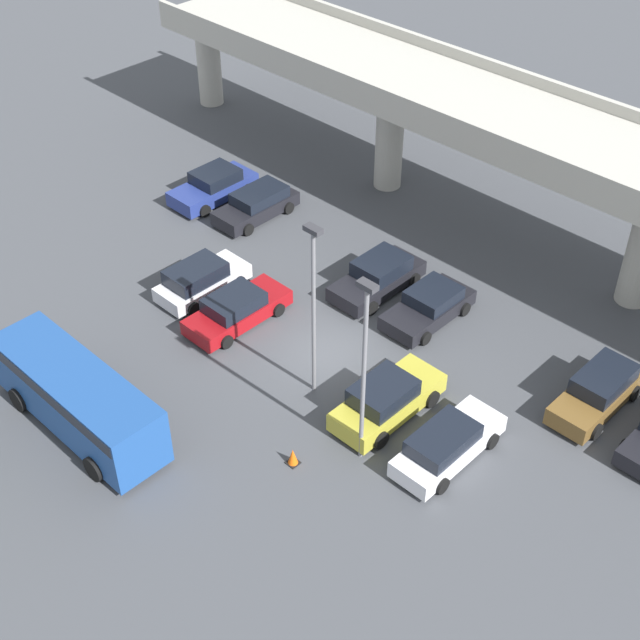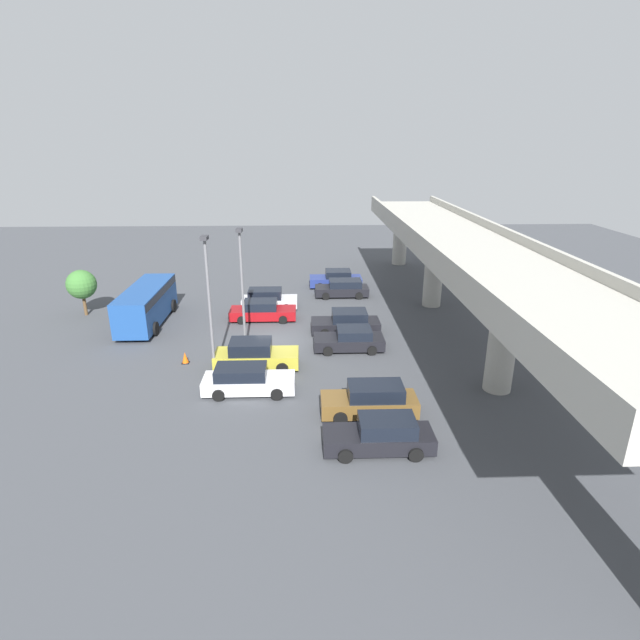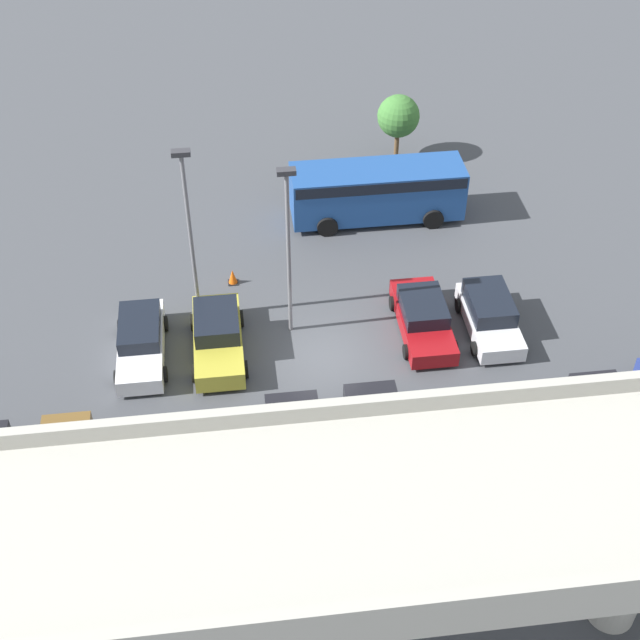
# 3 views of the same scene
# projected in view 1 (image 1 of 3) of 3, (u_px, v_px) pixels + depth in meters

# --- Properties ---
(ground_plane) EXTENTS (95.68, 95.68, 0.00)m
(ground_plane) POSITION_uv_depth(u_px,v_px,m) (327.00, 353.00, 37.14)
(ground_plane) COLOR #424449
(highway_overpass) EXTENTS (44.77, 6.37, 7.16)m
(highway_overpass) POSITION_uv_depth(u_px,v_px,m) (513.00, 132.00, 40.33)
(highway_overpass) COLOR #ADAAA0
(highway_overpass) RESTS_ON ground_plane
(parked_car_0) EXTENTS (2.26, 4.67, 1.55)m
(parked_car_0) POSITION_uv_depth(u_px,v_px,m) (214.00, 186.00, 46.31)
(parked_car_0) COLOR navy
(parked_car_0) RESTS_ON ground_plane
(parked_car_1) EXTENTS (2.09, 4.50, 1.45)m
(parked_car_1) POSITION_uv_depth(u_px,v_px,m) (257.00, 204.00, 44.96)
(parked_car_1) COLOR black
(parked_car_1) RESTS_ON ground_plane
(parked_car_2) EXTENTS (2.09, 4.34, 1.55)m
(parked_car_2) POSITION_uv_depth(u_px,v_px,m) (201.00, 280.00, 39.92)
(parked_car_2) COLOR silver
(parked_car_2) RESTS_ON ground_plane
(parked_car_3) EXTENTS (2.14, 4.85, 1.46)m
(parked_car_3) POSITION_uv_depth(u_px,v_px,m) (237.00, 309.00, 38.35)
(parked_car_3) COLOR maroon
(parked_car_3) RESTS_ON ground_plane
(parked_car_4) EXTENTS (2.21, 4.70, 1.57)m
(parked_car_4) POSITION_uv_depth(u_px,v_px,m) (378.00, 276.00, 40.13)
(parked_car_4) COLOR black
(parked_car_4) RESTS_ON ground_plane
(parked_car_5) EXTENTS (2.21, 4.42, 1.42)m
(parked_car_5) POSITION_uv_depth(u_px,v_px,m) (429.00, 306.00, 38.56)
(parked_car_5) COLOR black
(parked_car_5) RESTS_ON ground_plane
(parked_car_6) EXTENTS (2.16, 4.86, 1.69)m
(parked_car_6) POSITION_uv_depth(u_px,v_px,m) (387.00, 399.00, 33.88)
(parked_car_6) COLOR gold
(parked_car_6) RESTS_ON ground_plane
(parked_car_7) EXTENTS (2.00, 4.80, 1.49)m
(parked_car_7) POSITION_uv_depth(u_px,v_px,m) (447.00, 444.00, 32.19)
(parked_car_7) COLOR silver
(parked_car_7) RESTS_ON ground_plane
(parked_car_8) EXTENTS (2.00, 4.62, 1.63)m
(parked_car_8) POSITION_uv_depth(u_px,v_px,m) (599.00, 391.00, 34.25)
(parked_car_8) COLOR brown
(parked_car_8) RESTS_ON ground_plane
(shuttle_bus) EXTENTS (8.10, 2.67, 2.68)m
(shuttle_bus) POSITION_uv_depth(u_px,v_px,m) (77.00, 395.00, 32.90)
(shuttle_bus) COLOR #1E478C
(shuttle_bus) RESTS_ON ground_plane
(lamp_post_near_aisle) EXTENTS (0.70, 0.35, 7.66)m
(lamp_post_near_aisle) POSITION_uv_depth(u_px,v_px,m) (314.00, 299.00, 32.64)
(lamp_post_near_aisle) COLOR slate
(lamp_post_near_aisle) RESTS_ON ground_plane
(lamp_post_mid_lot) EXTENTS (0.70, 0.35, 7.90)m
(lamp_post_mid_lot) POSITION_uv_depth(u_px,v_px,m) (364.00, 361.00, 29.81)
(lamp_post_mid_lot) COLOR slate
(lamp_post_mid_lot) RESTS_ON ground_plane
(traffic_cone) EXTENTS (0.44, 0.44, 0.70)m
(traffic_cone) POSITION_uv_depth(u_px,v_px,m) (293.00, 457.00, 32.22)
(traffic_cone) COLOR black
(traffic_cone) RESTS_ON ground_plane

